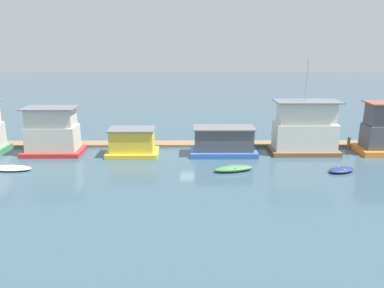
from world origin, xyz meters
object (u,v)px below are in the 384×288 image
at_px(houseboat_brown, 305,130).
at_px(mooring_post_far_left, 371,142).
at_px(houseboat_red, 52,133).
at_px(dinghy_navy, 341,170).
at_px(houseboat_blue, 224,142).
at_px(dinghy_white, 10,168).
at_px(houseboat_yellow, 132,143).
at_px(dinghy_green, 234,169).
at_px(mooring_post_centre, 349,143).

xyz_separation_m(houseboat_brown, mooring_post_far_left, (8.08, 1.74, -1.80)).
xyz_separation_m(houseboat_red, dinghy_navy, (28.28, -5.88, -2.04)).
relative_size(houseboat_blue, mooring_post_far_left, 4.73).
distance_m(houseboat_blue, dinghy_white, 20.82).
bearing_deg(dinghy_navy, houseboat_yellow, 165.22).
bearing_deg(dinghy_white, mooring_post_far_left, 10.86).
height_order(houseboat_blue, dinghy_white, houseboat_blue).
bearing_deg(dinghy_navy, houseboat_brown, 106.15).
bearing_deg(houseboat_red, houseboat_brown, 0.34).
relative_size(dinghy_white, dinghy_navy, 1.42).
height_order(houseboat_yellow, dinghy_green, houseboat_yellow).
height_order(houseboat_yellow, houseboat_brown, houseboat_brown).
height_order(houseboat_yellow, mooring_post_far_left, houseboat_yellow).
height_order(houseboat_red, mooring_post_far_left, houseboat_red).
xyz_separation_m(houseboat_brown, dinghy_navy, (1.75, -6.04, -2.32)).
relative_size(houseboat_blue, dinghy_green, 1.79).
bearing_deg(houseboat_blue, mooring_post_far_left, 8.06).
bearing_deg(dinghy_green, houseboat_red, 163.02).
bearing_deg(houseboat_brown, houseboat_red, -179.66).
distance_m(dinghy_white, dinghy_navy, 30.60).
bearing_deg(houseboat_yellow, dinghy_white, -157.06).
bearing_deg(dinghy_green, dinghy_navy, -1.47).
bearing_deg(houseboat_blue, houseboat_brown, 4.14).
xyz_separation_m(houseboat_red, dinghy_white, (-2.31, -5.19, -2.06)).
bearing_deg(mooring_post_centre, houseboat_blue, -170.52).
distance_m(houseboat_blue, dinghy_navy, 11.74).
distance_m(houseboat_yellow, mooring_post_centre, 23.80).
distance_m(dinghy_white, mooring_post_far_left, 37.60).
bearing_deg(houseboat_blue, houseboat_yellow, -178.94).
bearing_deg(houseboat_brown, mooring_post_far_left, 12.15).
distance_m(dinghy_white, dinghy_green, 20.75).
height_order(houseboat_blue, houseboat_brown, houseboat_brown).
bearing_deg(mooring_post_centre, dinghy_green, -151.14).
height_order(houseboat_brown, dinghy_white, houseboat_brown).
bearing_deg(houseboat_yellow, houseboat_brown, 2.52).
height_order(dinghy_white, dinghy_navy, dinghy_navy).
bearing_deg(houseboat_yellow, dinghy_green, -26.50).
height_order(houseboat_brown, dinghy_green, houseboat_brown).
height_order(houseboat_blue, dinghy_green, houseboat_blue).
bearing_deg(houseboat_red, dinghy_navy, -11.75).
xyz_separation_m(houseboat_red, mooring_post_far_left, (34.61, 1.90, -1.52)).
relative_size(houseboat_brown, dinghy_white, 2.35).
distance_m(houseboat_red, dinghy_white, 6.04).
height_order(houseboat_red, houseboat_blue, houseboat_red).
bearing_deg(dinghy_navy, dinghy_green, 178.53).
distance_m(houseboat_red, mooring_post_centre, 32.18).
relative_size(houseboat_blue, dinghy_white, 1.66).
height_order(dinghy_white, mooring_post_far_left, mooring_post_far_left).
distance_m(houseboat_yellow, houseboat_brown, 18.16).
xyz_separation_m(mooring_post_far_left, mooring_post_centre, (-2.53, 0.00, -0.12)).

